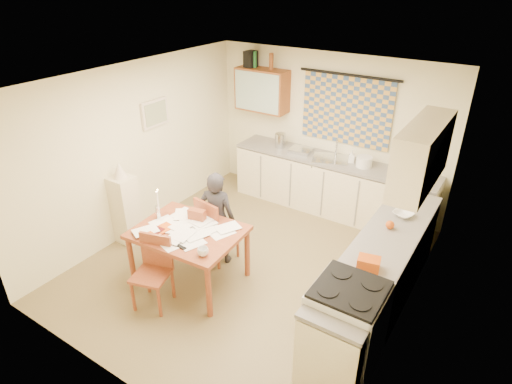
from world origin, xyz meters
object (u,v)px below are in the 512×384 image
Objects in this scene: counter_back at (330,186)px; shelf_stand at (126,210)px; counter_right at (378,278)px; dining_table at (190,255)px; chair_far at (218,240)px; person at (217,218)px; stove at (345,329)px.

shelf_stand reaches higher than counter_back.
counter_right is 2.18× the size of dining_table.
counter_back is 3.46× the size of chair_far.
chair_far reaches higher than counter_back.
counter_back is 2.44× the size of dining_table.
person reaches higher than dining_table.
stove is 0.76× the size of person.
chair_far is (-2.17, 0.78, -0.21)m from stove.
stove is at bearing 169.07° from chair_far.
person reaches higher than stove.
person is at bearing 83.16° from dining_table.
counter_back is at bearing 49.31° from shelf_stand.
stove is 3.56m from shelf_stand.
stove is (1.44, -2.86, 0.05)m from counter_back.
person reaches higher than shelf_stand.
counter_back reaches higher than dining_table.
shelf_stand reaches higher than stove.
shelf_stand is (-1.40, -0.35, -0.15)m from person.
dining_table is at bearing -105.52° from counter_back.
person reaches higher than counter_back.
person is (0.03, 0.54, 0.28)m from dining_table.
stove reaches higher than dining_table.
counter_back and counter_right have the same top height.
counter_right is at bearing 90.00° from stove.
shelf_stand is at bearing -170.89° from counter_right.
shelf_stand is at bearing -130.69° from counter_back.
person is (-0.70, -2.09, 0.21)m from counter_back.
counter_right is 0.98m from stove.
person reaches higher than counter_right.
chair_far is at bearing -109.34° from counter_back.
dining_table is at bearing 69.35° from person.
stove reaches higher than counter_back.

